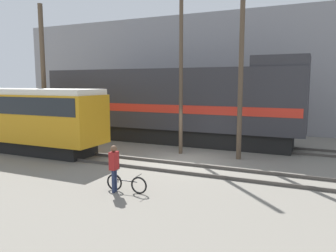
{
  "coord_description": "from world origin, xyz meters",
  "views": [
    {
      "loc": [
        5.84,
        -14.95,
        3.89
      ],
      "look_at": [
        -0.68,
        -0.53,
        1.8
      ],
      "focal_mm": 35.0,
      "sensor_mm": 36.0,
      "label": 1
    }
  ],
  "objects": [
    {
      "name": "building_backdrop",
      "position": [
        0.0,
        13.76,
        4.73
      ],
      "size": [
        41.89,
        6.0,
        9.45
      ],
      "color": "gray",
      "rests_on": "ground"
    },
    {
      "name": "freight_locomotive",
      "position": [
        -2.97,
        4.66,
        2.51
      ],
      "size": [
        17.15,
        3.04,
        5.37
      ],
      "color": "black",
      "rests_on": "ground"
    },
    {
      "name": "streetcar",
      "position": [
        -9.62,
        -1.53,
        2.04
      ],
      "size": [
        10.8,
        2.54,
        3.57
      ],
      "color": "black",
      "rests_on": "ground"
    },
    {
      "name": "utility_pole_right",
      "position": [
        2.36,
        1.56,
        4.75
      ],
      "size": [
        0.25,
        0.25,
        9.49
      ],
      "color": "#4C3D2D",
      "rests_on": "ground"
    },
    {
      "name": "utility_pole_left",
      "position": [
        -10.66,
        1.56,
        4.47
      ],
      "size": [
        0.31,
        0.31,
        8.94
      ],
      "color": "#4C3D2D",
      "rests_on": "ground"
    },
    {
      "name": "track_far",
      "position": [
        0.0,
        4.66,
        0.07
      ],
      "size": [
        60.0,
        1.51,
        0.14
      ],
      "color": "#47423D",
      "rests_on": "ground"
    },
    {
      "name": "track_near",
      "position": [
        0.0,
        -1.53,
        0.07
      ],
      "size": [
        60.0,
        1.51,
        0.14
      ],
      "color": "#47423D",
      "rests_on": "ground"
    },
    {
      "name": "ground_plane",
      "position": [
        0.0,
        0.0,
        0.0
      ],
      "size": [
        120.0,
        120.0,
        0.0
      ],
      "primitive_type": "plane",
      "color": "slate"
    },
    {
      "name": "utility_pole_center",
      "position": [
        -0.86,
        1.56,
        4.67
      ],
      "size": [
        0.21,
        0.21,
        9.34
      ],
      "color": "#4C3D2D",
      "rests_on": "ground"
    },
    {
      "name": "person",
      "position": [
        -0.57,
        -5.41,
        1.03
      ],
      "size": [
        0.24,
        0.37,
        1.7
      ],
      "color": "#232D4C",
      "rests_on": "ground"
    },
    {
      "name": "bicycle",
      "position": [
        -0.18,
        -5.24,
        0.31
      ],
      "size": [
        1.61,
        0.44,
        0.68
      ],
      "color": "black",
      "rests_on": "ground"
    }
  ]
}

